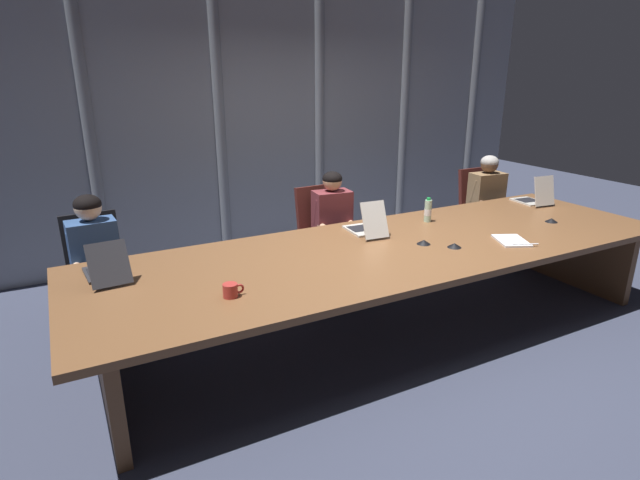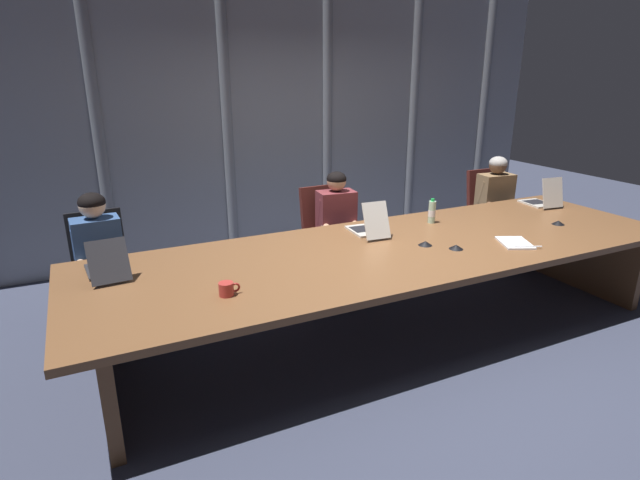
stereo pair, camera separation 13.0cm
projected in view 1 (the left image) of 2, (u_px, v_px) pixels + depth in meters
ground_plane at (390, 329)px, 4.21m from camera, size 14.66×14.66×0.00m
conference_table at (394, 261)px, 4.02m from camera, size 4.86×1.49×0.74m
curtain_backdrop at (270, 116)px, 5.80m from camera, size 7.33×0.17×3.10m
laptop_left_end at (106, 270)px, 3.36m from camera, size 0.28×0.48×0.28m
laptop_left_mid at (365, 227)px, 4.26m from camera, size 0.25×0.46×0.30m
laptop_center at (533, 198)px, 5.22m from camera, size 0.28×0.41×0.31m
office_chair_left_end at (101, 289)px, 4.13m from camera, size 0.60×0.60×0.96m
office_chair_left_mid at (325, 249)px, 5.05m from camera, size 0.60×0.60×0.97m
office_chair_center at (481, 221)px, 5.98m from camera, size 0.60×0.60×0.96m
person_left_end at (97, 260)px, 3.89m from camera, size 0.39×0.56×1.16m
person_left_mid at (336, 225)px, 4.83m from camera, size 0.40×0.57×1.15m
person_center at (491, 200)px, 5.73m from camera, size 0.43×0.57×1.15m
water_bottle_primary at (428, 211)px, 4.59m from camera, size 0.07×0.07×0.22m
coffee_mug_near at (231, 290)px, 3.07m from camera, size 0.13×0.09×0.09m
conference_mic_left_side at (424, 242)px, 4.01m from camera, size 0.11×0.11×0.03m
conference_mic_middle at (454, 245)px, 3.94m from camera, size 0.11×0.11×0.03m
conference_mic_right_side at (552, 220)px, 4.60m from camera, size 0.11×0.11×0.03m
spiral_notepad at (512, 241)px, 4.07m from camera, size 0.32×0.37×0.03m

